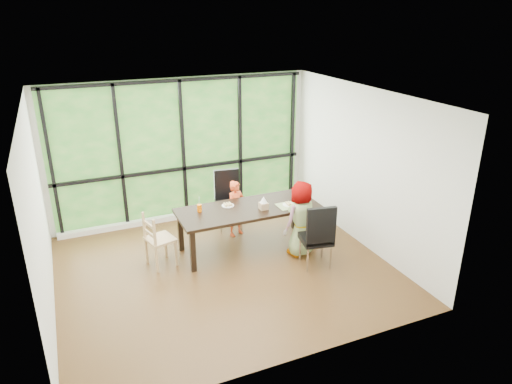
# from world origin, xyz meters

# --- Properties ---
(ground) EXTENTS (5.00, 5.00, 0.00)m
(ground) POSITION_xyz_m (0.00, 0.00, 0.00)
(ground) COLOR black
(ground) RESTS_ON ground
(back_wall) EXTENTS (5.00, 0.00, 5.00)m
(back_wall) POSITION_xyz_m (0.00, 2.25, 1.35)
(back_wall) COLOR silver
(back_wall) RESTS_ON ground
(foliage_backdrop) EXTENTS (4.80, 0.02, 2.65)m
(foliage_backdrop) POSITION_xyz_m (0.00, 2.23, 1.35)
(foliage_backdrop) COLOR #20511D
(foliage_backdrop) RESTS_ON back_wall
(window_mullions) EXTENTS (4.80, 0.06, 2.65)m
(window_mullions) POSITION_xyz_m (0.00, 2.19, 1.35)
(window_mullions) COLOR black
(window_mullions) RESTS_ON back_wall
(window_sill) EXTENTS (4.80, 0.12, 0.10)m
(window_sill) POSITION_xyz_m (0.00, 2.15, 0.05)
(window_sill) COLOR silver
(window_sill) RESTS_ON ground
(dining_table) EXTENTS (2.42, 1.11, 0.75)m
(dining_table) POSITION_xyz_m (0.62, 0.51, 0.38)
(dining_table) COLOR black
(dining_table) RESTS_ON ground
(chair_window_leather) EXTENTS (0.53, 0.53, 1.08)m
(chair_window_leather) POSITION_xyz_m (0.60, 1.40, 0.54)
(chair_window_leather) COLOR black
(chair_window_leather) RESTS_ON ground
(chair_interior_leather) EXTENTS (0.54, 0.54, 1.08)m
(chair_interior_leather) POSITION_xyz_m (1.37, -0.45, 0.54)
(chair_interior_leather) COLOR black
(chair_interior_leather) RESTS_ON ground
(chair_end_beech) EXTENTS (0.49, 0.51, 0.90)m
(chair_end_beech) POSITION_xyz_m (-0.87, 0.55, 0.45)
(chair_end_beech) COLOR tan
(chair_end_beech) RESTS_ON ground
(child_toddler) EXTENTS (0.44, 0.36, 1.03)m
(child_toddler) POSITION_xyz_m (0.62, 1.07, 0.51)
(child_toddler) COLOR #E14C22
(child_toddler) RESTS_ON ground
(child_older) EXTENTS (0.71, 0.56, 1.28)m
(child_older) POSITION_xyz_m (1.32, -0.02, 0.64)
(child_older) COLOR slate
(child_older) RESTS_ON ground
(placemat) EXTENTS (0.43, 0.32, 0.01)m
(placemat) POSITION_xyz_m (1.30, 0.31, 0.75)
(placemat) COLOR tan
(placemat) RESTS_ON dining_table
(plate_far) EXTENTS (0.21, 0.21, 0.01)m
(plate_far) POSITION_xyz_m (0.33, 0.71, 0.76)
(plate_far) COLOR white
(plate_far) RESTS_ON dining_table
(plate_near) EXTENTS (0.21, 0.21, 0.01)m
(plate_near) POSITION_xyz_m (1.29, 0.33, 0.76)
(plate_near) COLOR white
(plate_near) RESTS_ON dining_table
(orange_cup) EXTENTS (0.08, 0.08, 0.12)m
(orange_cup) POSITION_xyz_m (-0.17, 0.68, 0.81)
(orange_cup) COLOR #F16500
(orange_cup) RESTS_ON dining_table
(green_cup) EXTENTS (0.07, 0.07, 0.11)m
(green_cup) POSITION_xyz_m (1.58, 0.23, 0.80)
(green_cup) COLOR #4CD023
(green_cup) RESTS_ON dining_table
(white_mug) EXTENTS (0.08, 0.08, 0.08)m
(white_mug) POSITION_xyz_m (1.70, 0.54, 0.79)
(white_mug) COLOR white
(white_mug) RESTS_ON dining_table
(tissue_box) EXTENTS (0.13, 0.13, 0.11)m
(tissue_box) POSITION_xyz_m (0.83, 0.35, 0.81)
(tissue_box) COLOR tan
(tissue_box) RESTS_ON dining_table
(crepe_rolls_far) EXTENTS (0.15, 0.12, 0.04)m
(crepe_rolls_far) POSITION_xyz_m (0.33, 0.71, 0.78)
(crepe_rolls_far) COLOR tan
(crepe_rolls_far) RESTS_ON plate_far
(crepe_rolls_near) EXTENTS (0.10, 0.12, 0.04)m
(crepe_rolls_near) POSITION_xyz_m (1.29, 0.33, 0.78)
(crepe_rolls_near) COLOR tan
(crepe_rolls_near) RESTS_ON plate_near
(straw_white) EXTENTS (0.01, 0.04, 0.20)m
(straw_white) POSITION_xyz_m (-0.17, 0.68, 0.91)
(straw_white) COLOR white
(straw_white) RESTS_ON orange_cup
(straw_pink) EXTENTS (0.01, 0.04, 0.20)m
(straw_pink) POSITION_xyz_m (1.58, 0.23, 0.90)
(straw_pink) COLOR pink
(straw_pink) RESTS_ON green_cup
(tissue) EXTENTS (0.12, 0.12, 0.11)m
(tissue) POSITION_xyz_m (0.83, 0.35, 0.92)
(tissue) COLOR white
(tissue) RESTS_ON tissue_box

